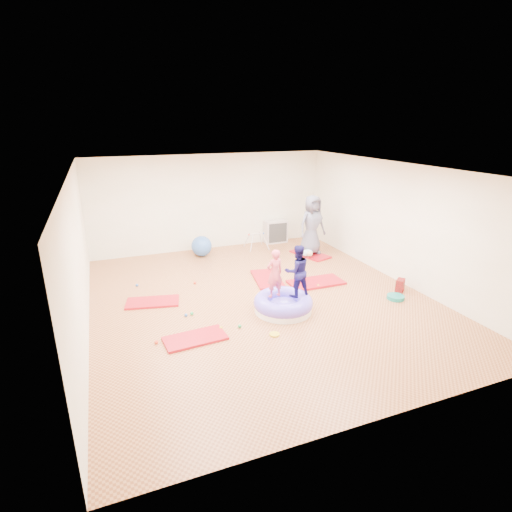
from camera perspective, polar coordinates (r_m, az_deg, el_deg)
name	(u,v)px	position (r m, az deg, el deg)	size (l,w,h in m)	color
room	(261,238)	(8.28, 0.76, 2.65)	(7.01, 8.01, 2.81)	#B77849
gym_mat_front_left	(195,338)	(7.34, -8.69, -11.54)	(1.09, 0.55, 0.05)	#B00A10
gym_mat_mid_left	(153,302)	(8.86, -14.55, -6.38)	(1.10, 0.55, 0.05)	#B00A10
gym_mat_center_back	(267,279)	(9.78, 1.63, -3.28)	(1.22, 0.61, 0.05)	#B00A10
gym_mat_right	(316,282)	(9.68, 8.57, -3.74)	(1.30, 0.65, 0.05)	#B00A10
gym_mat_rear_right	(310,254)	(11.66, 7.75, 0.25)	(1.16, 0.58, 0.05)	#B00A10
inflatable_cushion	(283,304)	(8.22, 3.90, -6.88)	(1.21, 1.21, 0.38)	white
child_pink	(275,271)	(7.97, 2.69, -2.18)	(0.37, 0.24, 1.01)	#E24F61
child_navy	(297,269)	(8.02, 5.90, -1.82)	(0.53, 0.41, 1.09)	#16114F
adult_caregiver	(312,225)	(11.45, 8.00, 4.43)	(0.83, 0.54, 1.69)	#535468
infant	(308,253)	(11.36, 7.41, 0.43)	(0.34, 0.34, 0.20)	#BFE1FD
ball_pit_balls	(220,307)	(8.36, -5.18, -7.32)	(4.01, 2.81, 0.07)	yellow
exercise_ball_blue	(202,246)	(11.51, -7.78, 1.41)	(0.59, 0.59, 0.59)	#3261B8
exercise_ball_orange	(199,247)	(11.78, -8.20, 1.23)	(0.36, 0.36, 0.36)	#D98C00
infant_play_gym	(256,239)	(12.01, 0.04, 2.49)	(0.63, 0.60, 0.49)	beige
cube_shelf	(276,232)	(12.69, 2.85, 3.50)	(0.71, 0.35, 0.71)	beige
balance_disc	(396,297)	(9.27, 19.31, -5.58)	(0.37, 0.37, 0.08)	#127A71
backpack	(400,285)	(9.66, 19.89, -3.98)	(0.26, 0.16, 0.30)	#B90D0E
yellow_toy	(275,334)	(7.40, 2.66, -11.12)	(0.19, 0.19, 0.03)	yellow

